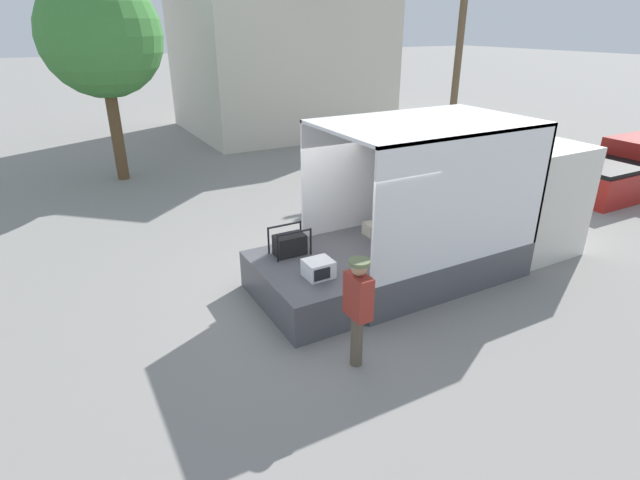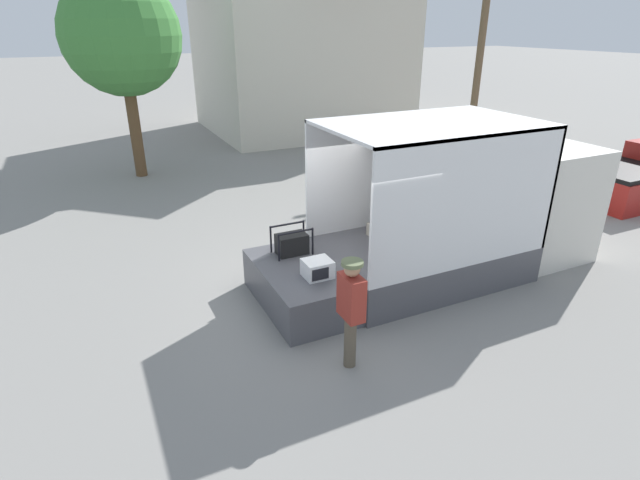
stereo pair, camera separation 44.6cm
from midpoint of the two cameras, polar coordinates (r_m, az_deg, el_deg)
The scene contains 10 objects.
ground_plane at distance 9.31m, azimuth 0.04°, elevation -6.31°, with size 160.00×160.00×0.00m, color gray.
box_truck at distance 10.81m, azimuth 16.18°, elevation 2.88°, with size 5.66×2.45×3.03m.
tailgate_deck at distance 8.87m, azimuth -3.78°, elevation -5.33°, with size 1.34×2.33×0.72m, color #4C4C51.
microwave at distance 8.34m, azimuth -1.71°, elevation -3.31°, with size 0.47×0.42×0.30m.
portable_generator at distance 9.16m, azimuth -4.77°, elevation -0.47°, with size 0.70×0.44×0.52m.
worker_person at distance 7.03m, azimuth 2.54°, elevation -7.18°, with size 0.31×0.44×1.70m.
pickup_truck_red at distance 17.72m, azimuth 31.88°, elevation 6.92°, with size 5.60×1.94×1.47m.
house_backdrop at distance 24.02m, azimuth -5.44°, elevation 24.04°, with size 8.61×7.71×9.53m.
utility_pole at distance 21.00m, azimuth 15.14°, elevation 21.63°, with size 1.80×0.28×8.05m.
street_tree at distance 16.93m, azimuth -24.50°, elevation 20.40°, with size 3.51×3.51×6.04m.
Camera 1 is at (-4.10, -6.96, 4.65)m, focal length 28.00 mm.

